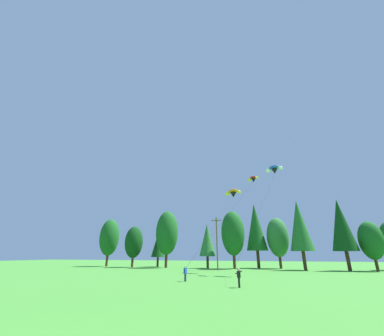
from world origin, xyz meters
The scene contains 17 objects.
treeline_tree_a centered at (-34.00, 53.38, 7.26)m, with size 5.04×5.04×12.00m.
treeline_tree_b centered at (-25.31, 51.35, 5.80)m, with size 4.39×4.39×9.59m.
treeline_tree_c centered at (-20.50, 55.47, 5.54)m, with size 3.55×3.55×8.85m.
treeline_tree_d centered at (-16.57, 51.57, 7.89)m, with size 5.32×5.32×13.03m.
treeline_tree_e centered at (-6.78, 52.44, 6.09)m, with size 3.74×3.74×9.73m.
treeline_tree_f centered at (-0.69, 51.79, 7.44)m, with size 5.12×5.12×12.29m.
treeline_tree_g centered at (4.16, 55.76, 9.05)m, with size 4.78×4.78×14.44m.
treeline_tree_h centered at (8.83, 55.58, 6.60)m, with size 4.75×4.75×10.91m.
treeline_tree_i centered at (13.22, 50.81, 8.58)m, with size 4.61×4.61×13.70m.
treeline_tree_j centered at (20.85, 50.86, 8.48)m, with size 4.58×4.58×13.53m.
treeline_tree_k centered at (25.52, 51.51, 5.45)m, with size 4.23×4.23×9.01m.
utility_pole centered at (-3.11, 45.77, 5.35)m, with size 2.20×0.26×10.17m.
kite_flyer_near centered at (-2.45, 24.12, 0.99)m, with size 0.35×0.60×1.69m.
kite_flyer_mid centered at (4.12, 20.46, 1.00)m, with size 0.72×0.73×1.69m.
parafoil_kite_high_red_yellow centered at (5.46, 36.86, 15.21)m, with size 9.18×13.68×14.59m.
parafoil_kite_mid_blue_white centered at (9.09, 37.09, 16.66)m, with size 6.83×17.80×15.83m.
parafoil_kite_far_orange centered at (1.36, 40.74, 13.94)m, with size 5.73×17.66×13.58m.
Camera 1 is at (7.39, -4.79, 2.92)m, focal length 22.85 mm.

